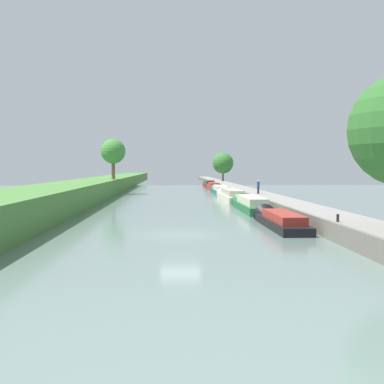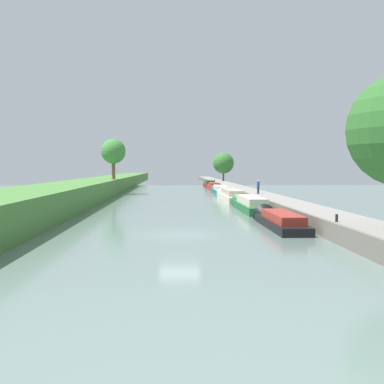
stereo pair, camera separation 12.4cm
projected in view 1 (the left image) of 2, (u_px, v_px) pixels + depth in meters
ground_plane at (181, 234)px, 28.89m from camera, size 160.00×160.00×0.00m
right_towpath at (343, 225)px, 29.33m from camera, size 3.20×260.00×1.05m
stone_quay at (317, 225)px, 29.25m from camera, size 0.25×260.00×1.10m
narrowboat_black at (278, 220)px, 32.96m from camera, size 2.00×10.34×1.90m
narrowboat_green at (249, 204)px, 45.42m from camera, size 2.10×12.41×2.06m
narrowboat_cream at (230, 195)px, 59.25m from camera, size 2.15×15.12×2.11m
narrowboat_teal at (220, 190)px, 73.36m from camera, size 2.07×13.48×2.01m
narrowboat_red at (213, 187)px, 85.72m from camera, size 1.80×11.97×1.92m
narrowboat_maroon at (209, 184)px, 98.39m from camera, size 1.91×11.69×2.01m
tree_rightbank_midnear at (223, 163)px, 108.02m from camera, size 4.92×4.92×6.64m
tree_leftbank_downstream at (113, 152)px, 71.36m from camera, size 3.84×3.84×6.26m
person_walking at (258, 187)px, 54.99m from camera, size 0.34×0.34×1.66m
mooring_bollard_near at (338, 218)px, 26.70m from camera, size 0.16×0.16×0.45m
mooring_bollard_far at (214, 180)px, 103.65m from camera, size 0.16×0.16×0.45m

